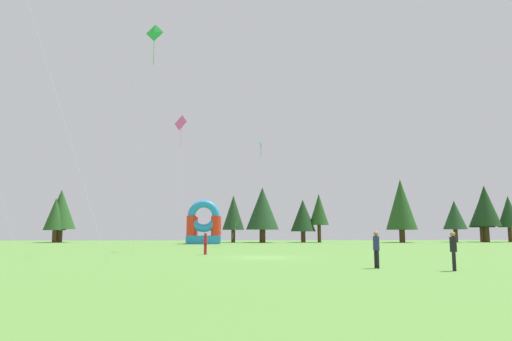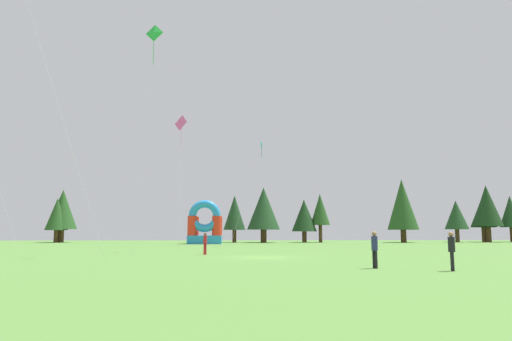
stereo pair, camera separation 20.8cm
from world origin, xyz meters
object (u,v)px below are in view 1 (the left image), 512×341
(person_midfield, at_px, (376,246))
(inflatable_orange_dome, at_px, (204,228))
(person_far_side, at_px, (453,248))
(kite_pink_diamond, at_px, (182,125))
(kite_green_diamond, at_px, (154,35))
(person_left_edge, at_px, (205,241))
(kite_teal_diamond, at_px, (261,146))

(person_midfield, relative_size, inflatable_orange_dome, 0.29)
(person_midfield, distance_m, person_far_side, 3.40)
(inflatable_orange_dome, bearing_deg, kite_pink_diamond, -91.60)
(kite_pink_diamond, height_order, inflatable_orange_dome, kite_pink_diamond)
(person_far_side, bearing_deg, person_midfield, -106.83)
(kite_pink_diamond, bearing_deg, kite_green_diamond, -99.96)
(person_left_edge, bearing_deg, inflatable_orange_dome, 43.13)
(kite_teal_diamond, distance_m, kite_pink_diamond, 15.48)
(kite_green_diamond, bearing_deg, kite_pink_diamond, 80.04)
(person_far_side, bearing_deg, person_left_edge, -130.16)
(kite_green_diamond, bearing_deg, person_midfield, -42.66)
(kite_teal_diamond, bearing_deg, person_midfield, -83.99)
(kite_teal_diamond, height_order, inflatable_orange_dome, kite_teal_diamond)
(person_left_edge, bearing_deg, person_midfield, -107.17)
(kite_pink_diamond, height_order, person_midfield, kite_pink_diamond)
(person_left_edge, bearing_deg, kite_teal_diamond, 23.97)
(person_left_edge, distance_m, inflatable_orange_dome, 30.85)
(kite_teal_diamond, relative_size, person_midfield, 7.15)
(person_left_edge, height_order, inflatable_orange_dome, inflatable_orange_dome)
(kite_teal_diamond, height_order, kite_green_diamond, kite_green_diamond)
(person_midfield, bearing_deg, kite_green_diamond, 24.02)
(kite_teal_diamond, height_order, person_midfield, kite_teal_diamond)
(person_left_edge, xyz_separation_m, inflatable_orange_dome, (-1.95, 30.77, 1.16))
(kite_teal_diamond, relative_size, person_left_edge, 7.55)
(kite_teal_diamond, distance_m, person_left_edge, 22.99)
(kite_pink_diamond, height_order, kite_green_diamond, kite_green_diamond)
(kite_teal_diamond, distance_m, inflatable_orange_dome, 16.65)
(kite_pink_diamond, height_order, person_far_side, kite_pink_diamond)
(kite_pink_diamond, xyz_separation_m, person_midfield, (11.52, -19.79, -10.32))
(kite_green_diamond, bearing_deg, kite_teal_diamond, 65.91)
(person_left_edge, relative_size, person_far_side, 0.96)
(kite_green_diamond, height_order, person_left_edge, kite_green_diamond)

